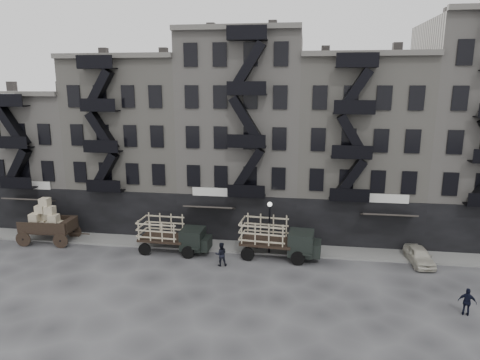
# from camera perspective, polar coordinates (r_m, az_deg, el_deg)

# --- Properties ---
(ground) EXTENTS (140.00, 140.00, 0.00)m
(ground) POSITION_cam_1_polar(r_m,az_deg,el_deg) (31.87, -2.01, -11.43)
(ground) COLOR #38383A
(ground) RESTS_ON ground
(sidewalk) EXTENTS (55.00, 2.50, 0.15)m
(sidewalk) POSITION_cam_1_polar(r_m,az_deg,el_deg) (35.24, -0.89, -8.84)
(sidewalk) COLOR slate
(sidewalk) RESTS_ON ground
(building_west) EXTENTS (10.00, 11.35, 13.20)m
(building_west) POSITION_cam_1_polar(r_m,az_deg,el_deg) (46.54, -24.72, 2.92)
(building_west) COLOR gray
(building_west) RESTS_ON ground
(building_midwest) EXTENTS (10.00, 11.35, 16.20)m
(building_midwest) POSITION_cam_1_polar(r_m,az_deg,el_deg) (41.70, -13.27, 4.81)
(building_midwest) COLOR gray
(building_midwest) RESTS_ON ground
(building_center) EXTENTS (10.00, 11.35, 18.20)m
(building_center) POSITION_cam_1_polar(r_m,az_deg,el_deg) (39.01, 0.52, 6.10)
(building_center) COLOR gray
(building_center) RESTS_ON ground
(building_mideast) EXTENTS (10.00, 11.35, 16.20)m
(building_mideast) POSITION_cam_1_polar(r_m,az_deg,el_deg) (39.05, 15.25, 4.17)
(building_mideast) COLOR gray
(building_mideast) RESTS_ON ground
(building_east) EXTENTS (10.00, 11.35, 19.20)m
(building_east) POSITION_cam_1_polar(r_m,az_deg,el_deg) (41.27, 29.35, 5.52)
(building_east) COLOR gray
(building_east) RESTS_ON ground
(lamp_post) EXTENTS (0.36, 0.36, 4.28)m
(lamp_post) POSITION_cam_1_polar(r_m,az_deg,el_deg) (32.90, 3.95, -5.46)
(lamp_post) COLOR black
(lamp_post) RESTS_ON ground
(wagon) EXTENTS (4.55, 2.57, 3.78)m
(wagon) POSITION_cam_1_polar(r_m,az_deg,el_deg) (39.10, -24.43, -4.59)
(wagon) COLOR black
(wagon) RESTS_ON ground
(stake_truck_west) EXTENTS (5.65, 2.49, 2.80)m
(stake_truck_west) POSITION_cam_1_polar(r_m,az_deg,el_deg) (34.24, -8.98, -6.94)
(stake_truck_west) COLOR black
(stake_truck_west) RESTS_ON ground
(stake_truck_east) EXTENTS (6.19, 2.89, 3.03)m
(stake_truck_east) POSITION_cam_1_polar(r_m,az_deg,el_deg) (32.89, 5.05, -7.43)
(stake_truck_east) COLOR black
(stake_truck_east) RESTS_ON ground
(car_east) EXTENTS (1.85, 3.80, 1.25)m
(car_east) POSITION_cam_1_polar(r_m,az_deg,el_deg) (34.69, 22.78, -9.29)
(car_east) COLOR beige
(car_east) RESTS_ON ground
(pedestrian_mid) EXTENTS (1.01, 0.88, 1.77)m
(pedestrian_mid) POSITION_cam_1_polar(r_m,az_deg,el_deg) (31.68, -2.55, -9.85)
(pedestrian_mid) COLOR black
(pedestrian_mid) RESTS_ON ground
(policeman) EXTENTS (1.05, 0.68, 1.65)m
(policeman) POSITION_cam_1_polar(r_m,az_deg,el_deg) (28.65, 28.04, -14.16)
(policeman) COLOR black
(policeman) RESTS_ON ground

